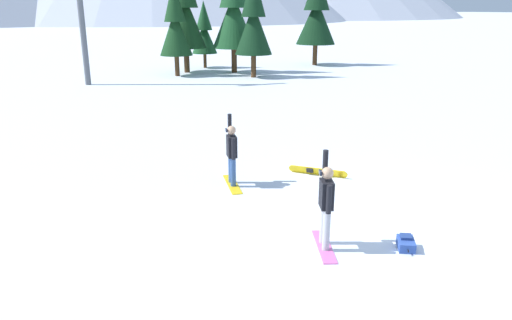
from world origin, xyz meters
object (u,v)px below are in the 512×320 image
(loose_snowboard_near_left, at_px, (318,171))
(pine_tree_tall, at_px, (204,32))
(snowboarder_midground, at_px, (232,153))
(pine_tree_broad, at_px, (234,11))
(snowboarder_foreground, at_px, (326,204))
(pine_tree_leaning, at_px, (316,13))
(pine_tree_young, at_px, (253,20))
(pine_tree_twin, at_px, (185,11))
(pine_tree_slender, at_px, (175,24))
(backpack_blue, at_px, (406,243))

(loose_snowboard_near_left, xyz_separation_m, pine_tree_tall, (4.28, 26.79, 2.71))
(snowboarder_midground, relative_size, pine_tree_broad, 0.24)
(snowboarder_midground, bearing_deg, loose_snowboard_near_left, -4.59)
(snowboarder_foreground, relative_size, pine_tree_tall, 0.38)
(loose_snowboard_near_left, relative_size, pine_tree_leaning, 0.18)
(snowboarder_foreground, relative_size, pine_tree_young, 0.28)
(pine_tree_twin, distance_m, pine_tree_broad, 3.57)
(pine_tree_twin, xyz_separation_m, pine_tree_broad, (3.30, -1.36, -0.00))
(pine_tree_young, distance_m, pine_tree_twin, 5.76)
(pine_tree_young, height_order, pine_tree_slender, pine_tree_young)
(pine_tree_tall, distance_m, pine_tree_leaning, 9.45)
(pine_tree_young, xyz_separation_m, pine_tree_leaning, (7.61, 5.14, 0.37))
(snowboarder_midground, xyz_separation_m, pine_tree_slender, (3.64, 22.56, 2.66))
(snowboarder_foreground, bearing_deg, backpack_blue, -25.26)
(pine_tree_tall, bearing_deg, loose_snowboard_near_left, -99.08)
(snowboarder_midground, xyz_separation_m, pine_tree_tall, (6.84, 26.58, 1.93))
(snowboarder_midground, bearing_deg, pine_tree_leaning, 57.33)
(pine_tree_tall, xyz_separation_m, pine_tree_slender, (-3.21, -4.02, 0.73))
(snowboarder_midground, distance_m, loose_snowboard_near_left, 2.69)
(snowboarder_foreground, xyz_separation_m, pine_tree_slender, (3.08, 26.72, 2.63))
(pine_tree_tall, distance_m, pine_tree_slender, 5.20)
(backpack_blue, bearing_deg, loose_snowboard_near_left, 83.68)
(loose_snowboard_near_left, bearing_deg, snowboarder_foreground, -116.89)
(snowboarder_foreground, height_order, loose_snowboard_near_left, snowboarder_foreground)
(pine_tree_tall, bearing_deg, pine_tree_broad, -71.35)
(backpack_blue, height_order, pine_tree_tall, pine_tree_tall)
(loose_snowboard_near_left, distance_m, pine_tree_twin, 24.97)
(pine_tree_broad, bearing_deg, pine_tree_leaning, 14.79)
(snowboarder_foreground, xyz_separation_m, backpack_blue, (1.49, -0.70, -0.81))
(pine_tree_young, xyz_separation_m, pine_tree_slender, (-4.81, 2.67, -0.33))
(snowboarder_foreground, xyz_separation_m, pine_tree_twin, (4.21, 28.45, 3.52))
(pine_tree_young, bearing_deg, pine_tree_twin, 129.89)
(loose_snowboard_near_left, bearing_deg, pine_tree_tall, 80.92)
(pine_tree_tall, relative_size, pine_tree_twin, 0.64)
(snowboarder_midground, height_order, pine_tree_tall, pine_tree_tall)
(snowboarder_midground, distance_m, pine_tree_slender, 23.01)
(loose_snowboard_near_left, bearing_deg, snowboarder_midground, 175.41)
(pine_tree_twin, bearing_deg, loose_snowboard_near_left, -95.15)
(pine_tree_slender, bearing_deg, snowboarder_midground, -99.16)
(pine_tree_leaning, bearing_deg, pine_tree_tall, 170.48)
(backpack_blue, bearing_deg, pine_tree_slender, 86.68)
(pine_tree_leaning, bearing_deg, backpack_blue, -115.10)
(snowboarder_midground, xyz_separation_m, pine_tree_broad, (8.08, 22.93, 3.55))
(backpack_blue, xyz_separation_m, pine_tree_slender, (1.59, 27.42, 3.44))
(loose_snowboard_near_left, xyz_separation_m, pine_tree_young, (5.88, 20.10, 3.77))
(loose_snowboard_near_left, bearing_deg, pine_tree_young, 73.68)
(backpack_blue, relative_size, pine_tree_twin, 0.07)
(pine_tree_twin, relative_size, pine_tree_broad, 1.00)
(backpack_blue, bearing_deg, pine_tree_leaning, 64.90)
(pine_tree_young, distance_m, pine_tree_slender, 5.51)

